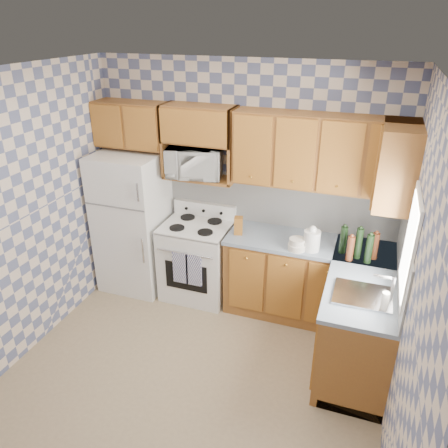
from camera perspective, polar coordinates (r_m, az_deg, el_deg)
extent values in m
plane|color=#877255|center=(4.38, -4.09, -19.01)|extent=(3.40, 3.40, 0.00)
cube|color=slate|center=(4.94, 2.73, 5.15)|extent=(3.40, 0.02, 2.70)
cube|color=slate|center=(3.34, 23.30, -7.74)|extent=(0.02, 3.20, 2.70)
cube|color=silver|center=(4.89, 7.15, 2.89)|extent=(2.60, 0.02, 0.56)
cube|color=silver|center=(4.11, 22.43, -3.61)|extent=(0.02, 1.60, 0.56)
cube|color=white|center=(5.32, -11.76, 0.24)|extent=(0.75, 0.70, 1.68)
cube|color=white|center=(5.19, -3.52, -4.80)|extent=(0.76, 0.65, 0.90)
cube|color=silver|center=(4.98, -3.65, -0.28)|extent=(0.76, 0.65, 0.02)
cube|color=white|center=(5.17, -2.51, 1.93)|extent=(0.76, 0.08, 0.17)
cube|color=navy|center=(4.89, -5.69, -5.70)|extent=(0.18, 0.02, 0.38)
cube|color=navy|center=(4.84, -3.97, -6.04)|extent=(0.18, 0.02, 0.38)
cube|color=brown|center=(4.93, 10.77, -7.21)|extent=(1.75, 0.60, 0.88)
cube|color=brown|center=(4.49, 17.07, -11.61)|extent=(0.60, 1.60, 0.88)
cube|color=slate|center=(4.69, 11.22, -2.50)|extent=(1.77, 0.63, 0.04)
cube|color=slate|center=(4.24, 17.80, -6.60)|extent=(0.63, 1.60, 0.04)
cube|color=brown|center=(4.47, 12.54, 9.13)|extent=(1.75, 0.33, 0.74)
cube|color=brown|center=(5.12, -11.99, 12.62)|extent=(0.82, 0.33, 0.50)
cube|color=brown|center=(4.27, 21.69, 7.17)|extent=(0.33, 0.70, 0.74)
cube|color=brown|center=(4.91, -3.10, 6.08)|extent=(0.80, 0.33, 0.03)
imported|color=white|center=(4.86, -3.82, 8.13)|extent=(0.67, 0.52, 0.33)
cube|color=#B7B7BC|center=(3.93, 17.64, -8.90)|extent=(0.48, 0.40, 0.03)
cube|color=white|center=(3.68, 23.10, -2.71)|extent=(0.02, 0.66, 0.86)
cylinder|color=black|center=(4.42, 17.19, -2.44)|extent=(0.07, 0.07, 0.32)
cylinder|color=black|center=(4.37, 18.42, -3.09)|extent=(0.07, 0.07, 0.29)
cylinder|color=#562916|center=(4.47, 19.09, -2.72)|extent=(0.07, 0.07, 0.27)
cylinder|color=#562916|center=(4.37, 16.17, -3.08)|extent=(0.07, 0.07, 0.25)
cylinder|color=black|center=(4.48, 15.31, -2.00)|extent=(0.07, 0.07, 0.28)
cube|color=brown|center=(4.72, 1.90, -0.21)|extent=(0.11, 0.11, 0.20)
cylinder|color=white|center=(4.48, 11.39, -2.14)|extent=(0.17, 0.17, 0.21)
cylinder|color=beige|center=(3.76, 20.26, -9.49)|extent=(0.06, 0.06, 0.17)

